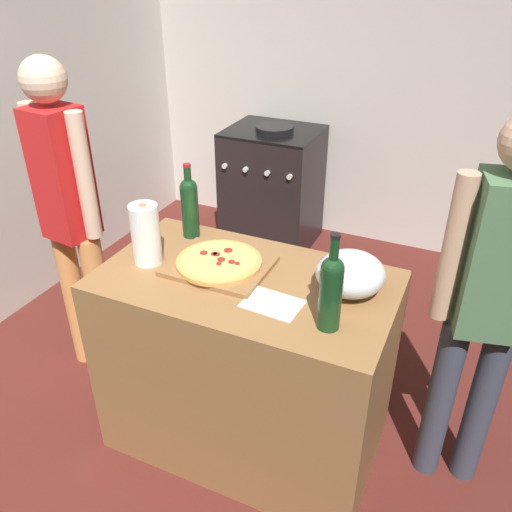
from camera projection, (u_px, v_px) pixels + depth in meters
ground_plane at (275, 341)px, 3.13m from camera, size 3.85×3.60×0.02m
kitchen_wall_rear at (363, 67)px, 3.69m from camera, size 3.85×0.10×2.60m
kitchen_wall_left at (15, 90)px, 3.08m from camera, size 0.10×3.60×2.60m
counter at (246, 365)px, 2.29m from camera, size 1.18×0.66×0.89m
cutting_board at (219, 266)px, 2.13m from camera, size 0.40×0.32×0.02m
pizza at (219, 261)px, 2.12m from camera, size 0.35×0.35×0.03m
mixing_bowl at (350, 274)px, 1.95m from camera, size 0.26×0.26×0.16m
paper_towel_roll at (146, 234)px, 2.12m from camera, size 0.12×0.12×0.26m
wine_bottle_amber at (190, 205)px, 2.30m from camera, size 0.08×0.08×0.34m
wine_bottle_dark at (331, 289)px, 1.72m from camera, size 0.08×0.08×0.36m
recipe_sheet at (272, 303)px, 1.92m from camera, size 0.22×0.16×0.00m
stove at (272, 187)px, 3.99m from camera, size 0.66×0.59×0.94m
person_in_stripes at (69, 210)px, 2.49m from camera, size 0.37×0.22×1.65m
person_in_red at (488, 299)px, 1.90m from camera, size 0.38×0.25×1.60m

